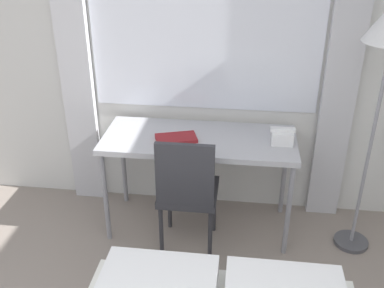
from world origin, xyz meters
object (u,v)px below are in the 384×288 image
object	(u,v)px
telephone	(282,136)
desk_chair	(187,189)
desk	(199,145)
book	(176,138)

from	to	relation	value
telephone	desk_chair	bearing A→B (deg)	-155.55
desk_chair	telephone	world-z (taller)	desk_chair
desk_chair	desk	bearing A→B (deg)	81.07
desk	book	bearing A→B (deg)	-159.02
desk	book	world-z (taller)	book
telephone	book	xyz separation A→B (m)	(-0.73, -0.05, -0.04)
desk	telephone	bearing A→B (deg)	-1.37
desk	telephone	size ratio (longest dim) A/B	8.12
desk	desk_chair	size ratio (longest dim) A/B	1.50
desk	desk_chair	bearing A→B (deg)	-99.04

